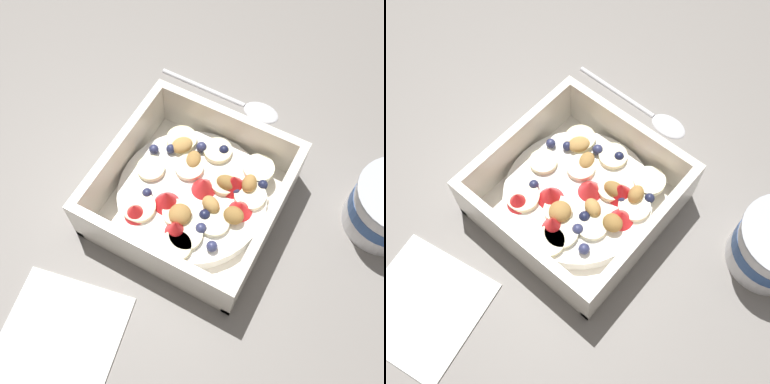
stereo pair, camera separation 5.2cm
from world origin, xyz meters
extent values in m
plane|color=gray|center=(0.00, 0.00, 0.00)|extent=(2.40, 2.40, 0.00)
cube|color=white|center=(-0.01, 0.02, 0.01)|extent=(0.19, 0.19, 0.01)
cube|color=white|center=(-0.01, -0.07, 0.03)|extent=(0.19, 0.01, 0.07)
cube|color=white|center=(-0.01, 0.11, 0.03)|extent=(0.19, 0.01, 0.07)
cube|color=white|center=(-0.10, 0.02, 0.03)|extent=(0.01, 0.17, 0.07)
cube|color=white|center=(0.08, 0.02, 0.03)|extent=(0.01, 0.17, 0.07)
cylinder|color=white|center=(-0.01, 0.02, 0.02)|extent=(0.17, 0.17, 0.02)
cylinder|color=#F4EAB7|center=(-0.07, 0.02, 0.03)|extent=(0.04, 0.04, 0.01)
cylinder|color=beige|center=(-0.06, -0.03, 0.03)|extent=(0.04, 0.04, 0.01)
cylinder|color=#F7EFC6|center=(0.02, 0.02, 0.03)|extent=(0.04, 0.04, 0.01)
cylinder|color=#F4EAB7|center=(0.04, -0.02, 0.03)|extent=(0.05, 0.05, 0.01)
cylinder|color=#F7EFC6|center=(0.01, 0.06, 0.03)|extent=(0.04, 0.04, 0.01)
cylinder|color=#F7EFC6|center=(-0.03, 0.00, 0.03)|extent=(0.04, 0.04, 0.01)
cylinder|color=#F4EAB7|center=(-0.03, 0.04, 0.03)|extent=(0.04, 0.04, 0.01)
cylinder|color=#F7EFC6|center=(-0.07, 0.07, 0.03)|extent=(0.04, 0.04, 0.01)
cylinder|color=#F7EFC6|center=(-0.03, 0.08, 0.03)|extent=(0.04, 0.04, 0.01)
cylinder|color=#F4EAB7|center=(-0.01, -0.04, 0.03)|extent=(0.04, 0.04, 0.01)
cylinder|color=#F4EAB7|center=(0.06, 0.03, 0.03)|extent=(0.05, 0.05, 0.01)
cylinder|color=#F7EFC6|center=(0.04, 0.04, 0.03)|extent=(0.05, 0.05, 0.01)
cone|color=red|center=(-0.03, 0.06, 0.04)|extent=(0.03, 0.03, 0.02)
cone|color=red|center=(-0.02, 0.03, 0.04)|extent=(0.04, 0.04, 0.02)
cone|color=red|center=(0.02, 0.00, 0.04)|extent=(0.04, 0.04, 0.03)
cone|color=red|center=(0.04, 0.03, 0.04)|extent=(0.03, 0.03, 0.02)
cone|color=red|center=(0.05, -0.02, 0.04)|extent=(0.03, 0.03, 0.02)
cone|color=red|center=(-0.01, 0.07, 0.04)|extent=(0.03, 0.03, 0.02)
sphere|color=#23284C|center=(0.02, -0.02, 0.03)|extent=(0.01, 0.01, 0.01)
sphere|color=#191E3D|center=(0.01, 0.04, 0.03)|extent=(0.01, 0.01, 0.01)
sphere|color=navy|center=(-0.03, -0.05, 0.03)|extent=(0.01, 0.01, 0.01)
sphere|color=navy|center=(0.04, 0.07, 0.03)|extent=(0.01, 0.01, 0.01)
sphere|color=#191E3D|center=(0.00, 0.04, 0.03)|extent=(0.01, 0.01, 0.01)
sphere|color=navy|center=(0.03, 0.05, 0.03)|extent=(0.01, 0.01, 0.01)
sphere|color=navy|center=(-0.03, 0.06, 0.03)|extent=(0.01, 0.01, 0.01)
sphere|color=#191E3D|center=(-0.05, 0.08, 0.03)|extent=(0.01, 0.01, 0.01)
sphere|color=#191E3D|center=(-0.07, 0.02, 0.03)|extent=(0.01, 0.01, 0.01)
sphere|color=#23284C|center=(-0.04, -0.03, 0.03)|extent=(0.01, 0.01, 0.01)
sphere|color=navy|center=(-0.06, 0.00, 0.03)|extent=(0.01, 0.01, 0.01)
ellipsoid|color=tan|center=(-0.05, -0.02, 0.04)|extent=(0.03, 0.03, 0.01)
ellipsoid|color=tan|center=(0.00, 0.04, 0.04)|extent=(0.02, 0.03, 0.02)
ellipsoid|color=olive|center=(0.00, 0.07, 0.04)|extent=(0.02, 0.02, 0.02)
ellipsoid|color=#AD7F42|center=(0.03, 0.02, 0.04)|extent=(0.03, 0.03, 0.02)
ellipsoid|color=#AD7F42|center=(-0.04, 0.00, 0.03)|extent=(0.03, 0.02, 0.01)
ellipsoid|color=#AD7F42|center=(-0.04, 0.07, 0.04)|extent=(0.02, 0.02, 0.02)
ellipsoid|color=olive|center=(-0.03, 0.05, 0.04)|extent=(0.02, 0.03, 0.02)
ellipsoid|color=silver|center=(-0.17, 0.03, 0.00)|extent=(0.03, 0.05, 0.01)
cylinder|color=silver|center=(-0.17, -0.05, 0.00)|extent=(0.01, 0.13, 0.01)
cube|color=white|center=(0.19, -0.03, 0.00)|extent=(0.14, 0.14, 0.01)
camera|label=1|loc=(0.21, 0.13, 0.48)|focal=43.23mm
camera|label=2|loc=(0.18, 0.18, 0.48)|focal=43.23mm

